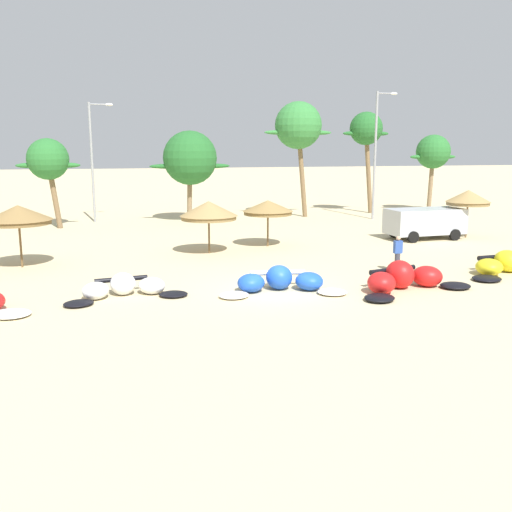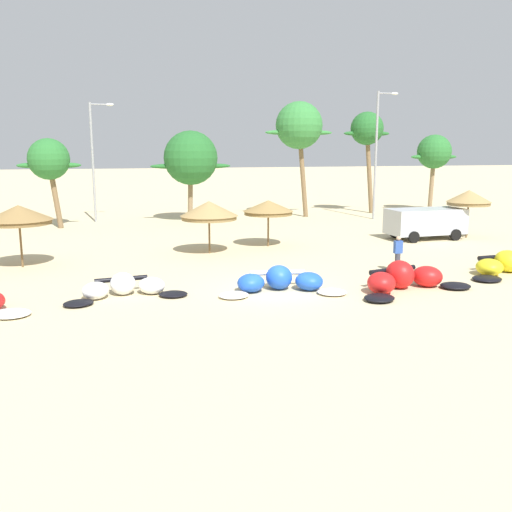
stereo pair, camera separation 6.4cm
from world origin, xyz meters
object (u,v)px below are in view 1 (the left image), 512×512
palm_center_left (298,126)px  parked_van (423,221)px  kite_left (124,288)px  lamppost_west_center (377,149)px  kite_right_of_center (512,265)px  lamppost_west (94,156)px  beach_umbrella_near_van (18,215)px  beach_umbrella_near_palms (268,207)px  palm_left (48,160)px  beach_umbrella_middle (209,210)px  palm_left_of_gap (190,158)px  palm_center_right (366,130)px  kite_center (405,279)px  beach_umbrella_outermost (468,198)px  person_near_kites (398,254)px  kite_left_of_center (280,282)px  palm_right_of_gap (433,153)px

palm_center_left → parked_van: bearing=-72.4°
kite_left → lamppost_west_center: (19.35, 18.99, 5.00)m
kite_right_of_center → lamppost_west: (-18.24, 22.54, 4.48)m
beach_umbrella_near_van → beach_umbrella_near_palms: beach_umbrella_near_van is taller
palm_left → lamppost_west_center: size_ratio=0.64×
beach_umbrella_near_van → parked_van: size_ratio=0.64×
lamppost_west → kite_left: bearing=-86.2°
beach_umbrella_middle → palm_left_of_gap: bearing=86.4°
beach_umbrella_near_van → beach_umbrella_middle: (9.02, 1.31, -0.19)m
palm_center_left → palm_center_right: (6.25, 1.17, -0.24)m
kite_right_of_center → lamppost_west_center: bearing=82.3°
beach_umbrella_middle → lamppost_west_center: lamppost_west_center is taller
kite_center → parked_van: parked_van is taller
beach_umbrella_outermost → palm_left: (-25.12, 10.48, 2.15)m
kite_left → palm_center_left: bearing=57.2°
beach_umbrella_near_van → beach_umbrella_near_palms: 12.85m
beach_umbrella_near_palms → person_near_kites: 8.82m
palm_left_of_gap → palm_center_right: (14.86, 2.04, 2.15)m
kite_left → palm_center_left: (13.95, 21.67, 6.74)m
kite_left_of_center → parked_van: bearing=39.8°
kite_left → palm_left_of_gap: palm_left_of_gap is taller
kite_left → parked_van: parked_van is taller
kite_center → palm_right_of_gap: size_ratio=0.79×
beach_umbrella_near_palms → lamppost_west: size_ratio=0.33×
kite_center → palm_left: palm_left is taller
kite_center → beach_umbrella_near_palms: beach_umbrella_near_palms is taller
kite_center → person_near_kites: (1.28, 3.02, 0.39)m
kite_left_of_center → lamppost_west: size_ratio=0.59×
kite_left → palm_center_right: palm_center_right is taller
kite_left_of_center → parked_van: (11.97, 9.97, 0.72)m
beach_umbrella_near_palms → palm_center_right: bearing=48.5°
beach_umbrella_near_van → beach_umbrella_near_palms: size_ratio=1.07×
kite_right_of_center → palm_left: 29.27m
kite_center → beach_umbrella_outermost: 14.96m
beach_umbrella_middle → kite_left: bearing=-120.1°
beach_umbrella_outermost → parked_van: size_ratio=0.62×
palm_center_right → palm_left: bearing=-172.6°
lamppost_west_center → palm_left: bearing=178.4°
palm_left → palm_right_of_gap: (30.74, 2.99, 0.40)m
kite_center → lamppost_west_center: lamppost_west_center is taller
kite_center → beach_umbrella_near_van: (-15.15, 8.20, 2.02)m
beach_umbrella_near_palms → lamppost_west_center: 15.28m
kite_left → kite_center: (10.66, -1.69, 0.10)m
beach_umbrella_near_van → palm_left: 13.31m
beach_umbrella_outermost → lamppost_west_center: 10.33m
beach_umbrella_outermost → parked_van: beach_umbrella_outermost is taller
lamppost_west_center → beach_umbrella_near_palms: bearing=-138.9°
beach_umbrella_outermost → palm_center_left: 14.96m
beach_umbrella_middle → parked_van: size_ratio=0.64×
beach_umbrella_near_van → lamppost_west_center: size_ratio=0.31×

